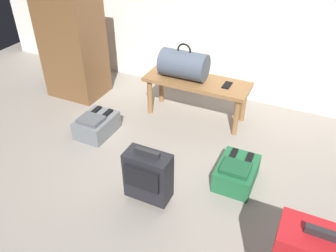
{
  "coord_description": "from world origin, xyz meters",
  "views": [
    {
      "loc": [
        0.84,
        -1.72,
        1.85
      ],
      "look_at": [
        -0.16,
        0.39,
        0.25
      ],
      "focal_mm": 36.28,
      "sensor_mm": 36.0,
      "label": 1
    }
  ],
  "objects_px": {
    "duffel_bag_slate": "(184,65)",
    "side_cabinet": "(73,45)",
    "cell_phone": "(227,85)",
    "backpack_green": "(237,172)",
    "backpack_grey": "(96,125)",
    "suitcase_small_charcoal": "(148,176)",
    "bench": "(197,86)"
  },
  "relations": [
    {
      "from": "duffel_bag_slate",
      "to": "side_cabinet",
      "type": "bearing_deg",
      "value": -176.3
    },
    {
      "from": "cell_phone",
      "to": "backpack_green",
      "type": "height_order",
      "value": "cell_phone"
    },
    {
      "from": "backpack_grey",
      "to": "suitcase_small_charcoal",
      "type": "bearing_deg",
      "value": -33.04
    },
    {
      "from": "duffel_bag_slate",
      "to": "cell_phone",
      "type": "bearing_deg",
      "value": 2.01
    },
    {
      "from": "cell_phone",
      "to": "backpack_grey",
      "type": "height_order",
      "value": "cell_phone"
    },
    {
      "from": "bench",
      "to": "suitcase_small_charcoal",
      "type": "relative_size",
      "value": 2.17
    },
    {
      "from": "duffel_bag_slate",
      "to": "side_cabinet",
      "type": "distance_m",
      "value": 1.22
    },
    {
      "from": "backpack_green",
      "to": "side_cabinet",
      "type": "xyz_separation_m",
      "value": [
        -1.98,
        0.67,
        0.46
      ]
    },
    {
      "from": "suitcase_small_charcoal",
      "to": "side_cabinet",
      "type": "height_order",
      "value": "side_cabinet"
    },
    {
      "from": "bench",
      "to": "cell_phone",
      "type": "xyz_separation_m",
      "value": [
        0.29,
        0.02,
        0.07
      ]
    },
    {
      "from": "cell_phone",
      "to": "suitcase_small_charcoal",
      "type": "height_order",
      "value": "suitcase_small_charcoal"
    },
    {
      "from": "suitcase_small_charcoal",
      "to": "side_cabinet",
      "type": "distance_m",
      "value": 1.87
    },
    {
      "from": "backpack_green",
      "to": "backpack_grey",
      "type": "xyz_separation_m",
      "value": [
        -1.35,
        0.08,
        0.0
      ]
    },
    {
      "from": "bench",
      "to": "cell_phone",
      "type": "height_order",
      "value": "cell_phone"
    },
    {
      "from": "duffel_bag_slate",
      "to": "backpack_green",
      "type": "height_order",
      "value": "duffel_bag_slate"
    },
    {
      "from": "duffel_bag_slate",
      "to": "side_cabinet",
      "type": "xyz_separation_m",
      "value": [
        -1.22,
        -0.08,
        0.02
      ]
    },
    {
      "from": "bench",
      "to": "cell_phone",
      "type": "distance_m",
      "value": 0.3
    },
    {
      "from": "side_cabinet",
      "to": "duffel_bag_slate",
      "type": "bearing_deg",
      "value": 3.7
    },
    {
      "from": "cell_phone",
      "to": "duffel_bag_slate",
      "type": "bearing_deg",
      "value": -177.99
    },
    {
      "from": "backpack_grey",
      "to": "bench",
      "type": "bearing_deg",
      "value": 42.77
    },
    {
      "from": "bench",
      "to": "backpack_grey",
      "type": "xyz_separation_m",
      "value": [
        -0.72,
        -0.66,
        -0.25
      ]
    },
    {
      "from": "backpack_green",
      "to": "backpack_grey",
      "type": "relative_size",
      "value": 1.0
    },
    {
      "from": "bench",
      "to": "backpack_grey",
      "type": "height_order",
      "value": "bench"
    },
    {
      "from": "duffel_bag_slate",
      "to": "backpack_grey",
      "type": "height_order",
      "value": "duffel_bag_slate"
    },
    {
      "from": "backpack_grey",
      "to": "side_cabinet",
      "type": "height_order",
      "value": "side_cabinet"
    },
    {
      "from": "suitcase_small_charcoal",
      "to": "backpack_grey",
      "type": "xyz_separation_m",
      "value": [
        -0.83,
        0.54,
        -0.15
      ]
    },
    {
      "from": "bench",
      "to": "duffel_bag_slate",
      "type": "xyz_separation_m",
      "value": [
        -0.14,
        0.0,
        0.19
      ]
    },
    {
      "from": "backpack_grey",
      "to": "side_cabinet",
      "type": "distance_m",
      "value": 0.98
    },
    {
      "from": "cell_phone",
      "to": "backpack_green",
      "type": "xyz_separation_m",
      "value": [
        0.34,
        -0.76,
        -0.31
      ]
    },
    {
      "from": "bench",
      "to": "duffel_bag_slate",
      "type": "height_order",
      "value": "duffel_bag_slate"
    },
    {
      "from": "backpack_green",
      "to": "side_cabinet",
      "type": "relative_size",
      "value": 0.35
    },
    {
      "from": "side_cabinet",
      "to": "backpack_green",
      "type": "bearing_deg",
      "value": -18.57
    }
  ]
}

